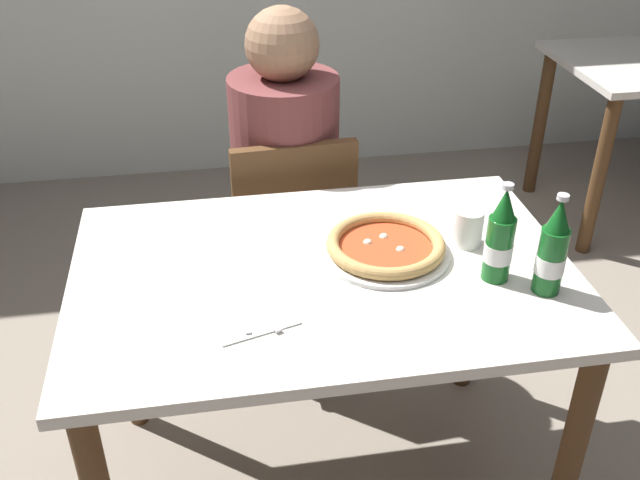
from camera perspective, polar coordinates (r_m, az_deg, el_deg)
ground_plane at (r=2.24m, az=0.22°, el=-18.36°), size 8.00×8.00×0.00m
dining_table_main at (r=1.80m, az=0.27°, el=-5.27°), size 1.20×0.80×0.75m
chair_behind_table at (r=2.39m, az=-2.35°, el=0.45°), size 0.42×0.42×0.85m
diner_seated at (r=2.38m, az=-2.66°, el=3.15°), size 0.34×0.34×1.21m
pizza_margherita_near at (r=1.79m, az=5.18°, el=-0.52°), size 0.32×0.32×0.04m
beer_bottle_left at (r=1.69m, az=17.80°, el=-0.88°), size 0.07×0.07×0.25m
beer_bottle_center at (r=1.70m, az=13.96°, el=0.01°), size 0.07×0.07×0.25m
napkin_with_cutlery at (r=1.60m, az=-5.69°, el=-5.58°), size 0.22×0.22×0.01m
paper_cup at (r=1.84m, az=11.58°, el=0.97°), size 0.07×0.07×0.09m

